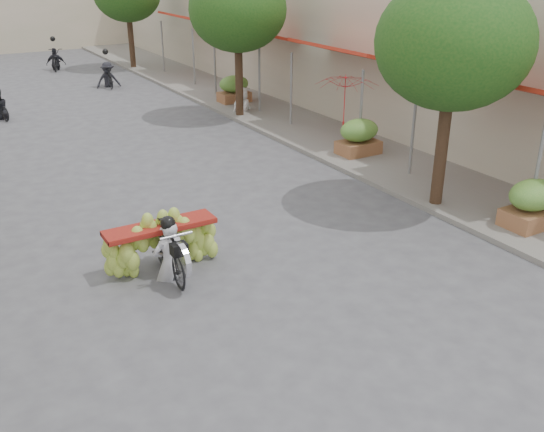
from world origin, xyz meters
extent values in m
plane|color=#55555A|center=(0.00, 0.00, 0.00)|extent=(120.00, 120.00, 0.00)
cube|color=slate|center=(7.00, 15.00, 0.06)|extent=(4.00, 60.00, 0.12)
cube|color=#BCB29C|center=(12.00, 14.00, 3.00)|extent=(8.00, 40.00, 6.00)
cube|color=#AD2817|center=(7.12, 4.00, 2.75)|extent=(1.77, 4.20, 0.53)
cylinder|color=slate|center=(6.30, 2.10, 1.27)|extent=(0.08, 0.08, 2.55)
cylinder|color=slate|center=(6.30, 5.90, 1.27)|extent=(0.08, 0.08, 2.55)
cube|color=#AD2817|center=(7.12, 10.00, 2.75)|extent=(1.77, 4.20, 0.53)
cylinder|color=slate|center=(6.30, 8.10, 1.27)|extent=(0.08, 0.08, 2.55)
cylinder|color=slate|center=(6.30, 11.90, 1.27)|extent=(0.08, 0.08, 2.55)
cube|color=#AD2817|center=(7.12, 16.00, 2.75)|extent=(1.77, 4.20, 0.53)
cylinder|color=slate|center=(6.30, 14.10, 1.27)|extent=(0.08, 0.08, 2.55)
cylinder|color=slate|center=(6.30, 17.90, 1.27)|extent=(0.08, 0.08, 2.55)
cube|color=#AD2817|center=(7.12, 22.00, 2.75)|extent=(1.77, 4.20, 0.53)
cylinder|color=slate|center=(6.30, 20.10, 1.27)|extent=(0.08, 0.08, 2.55)
cylinder|color=slate|center=(6.30, 23.90, 1.27)|extent=(0.08, 0.08, 2.55)
cylinder|color=#3A2719|center=(5.40, 4.00, 1.60)|extent=(0.28, 0.28, 3.20)
ellipsoid|color=#245017|center=(5.40, 4.00, 3.80)|extent=(3.40, 3.40, 2.90)
cylinder|color=#3A2719|center=(5.40, 14.00, 1.60)|extent=(0.28, 0.28, 3.20)
ellipsoid|color=#245017|center=(5.40, 14.00, 3.80)|extent=(3.40, 3.40, 2.90)
cylinder|color=#3A2719|center=(5.40, 26.00, 1.60)|extent=(0.28, 0.28, 3.20)
cube|color=brown|center=(6.20, 2.00, 0.37)|extent=(1.20, 0.80, 0.50)
ellipsoid|color=#5B9136|center=(6.20, 2.00, 0.95)|extent=(1.20, 0.88, 0.66)
cube|color=brown|center=(6.20, 8.00, 0.37)|extent=(1.20, 0.80, 0.50)
ellipsoid|color=#5B9136|center=(6.20, 8.00, 0.95)|extent=(1.20, 0.88, 0.66)
cube|color=brown|center=(6.20, 16.00, 0.37)|extent=(1.20, 0.80, 0.50)
ellipsoid|color=#5B9136|center=(6.20, 16.00, 0.95)|extent=(1.20, 0.88, 0.66)
imported|color=black|center=(-1.31, 4.04, 0.54)|extent=(0.63, 1.86, 1.08)
cylinder|color=silver|center=(-1.31, 3.39, 0.62)|extent=(0.10, 0.66, 0.66)
cube|color=black|center=(-1.31, 3.49, 0.80)|extent=(0.28, 0.22, 0.22)
cylinder|color=silver|center=(-1.31, 3.59, 1.02)|extent=(0.60, 0.05, 0.05)
cube|color=maroon|center=(-1.31, 4.39, 0.88)|extent=(2.10, 0.55, 0.10)
imported|color=silver|center=(-1.31, 3.99, 1.14)|extent=(0.61, 0.45, 1.69)
sphere|color=black|center=(-1.31, 3.96, 1.96)|extent=(0.28, 0.28, 0.28)
imported|color=red|center=(5.93, 8.35, 2.42)|extent=(2.38, 2.38, 1.65)
imported|color=white|center=(5.78, 14.56, 1.00)|extent=(0.93, 0.61, 1.77)
imported|color=black|center=(2.87, 21.96, 0.52)|extent=(0.62, 1.79, 1.04)
imported|color=black|center=(2.87, 21.96, 1.12)|extent=(1.09, 0.62, 1.65)
sphere|color=black|center=(2.87, 21.96, 1.58)|extent=(0.26, 0.26, 0.26)
imported|color=black|center=(1.84, 27.73, 0.51)|extent=(1.17, 1.92, 1.01)
imported|color=black|center=(1.84, 27.73, 1.12)|extent=(1.09, 0.81, 1.65)
sphere|color=black|center=(1.84, 27.73, 1.58)|extent=(0.26, 0.26, 0.26)
camera|label=1|loc=(-4.73, -5.52, 5.54)|focal=40.00mm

